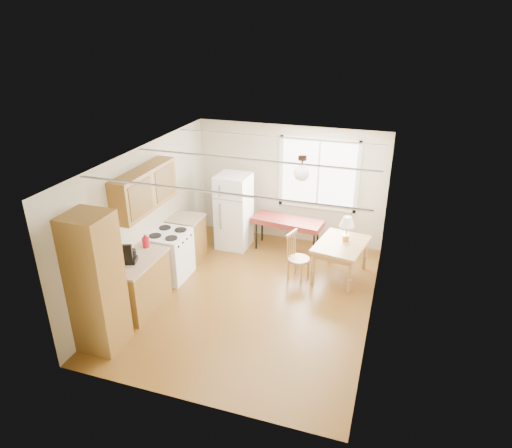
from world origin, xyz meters
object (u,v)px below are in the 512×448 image
at_px(bench, 287,222).
at_px(dining_table, 341,248).
at_px(refrigerator, 234,211).
at_px(chair, 295,253).

distance_m(bench, dining_table, 1.45).
height_order(bench, dining_table, dining_table).
height_order(refrigerator, bench, refrigerator).
bearing_deg(bench, refrigerator, -162.17).
distance_m(refrigerator, dining_table, 2.40).
height_order(refrigerator, chair, refrigerator).
relative_size(refrigerator, bench, 1.05).
bearing_deg(refrigerator, bench, 12.01).
bearing_deg(bench, chair, -61.43).
relative_size(refrigerator, dining_table, 1.28).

